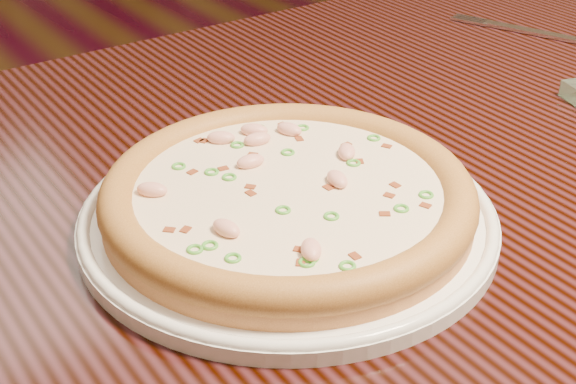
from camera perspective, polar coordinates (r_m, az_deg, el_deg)
ground at (r=1.77m, az=-16.63°, el=-9.27°), size 9.00×9.00×0.00m
hero_table at (r=0.78m, az=5.18°, el=-4.04°), size 1.20×0.80×0.75m
plate at (r=0.63m, az=0.00°, el=-1.66°), size 0.33×0.33×0.02m
pizza at (r=0.62m, az=-0.01°, el=-0.22°), size 0.29×0.29×0.03m
fork at (r=1.09m, az=16.29°, el=11.02°), size 0.08×0.17×0.00m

